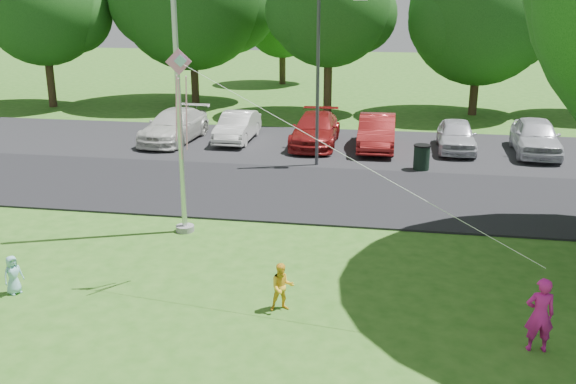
% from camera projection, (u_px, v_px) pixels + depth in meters
% --- Properties ---
extents(ground, '(120.00, 120.00, 0.00)m').
position_uv_depth(ground, '(276.00, 334.00, 12.35)').
color(ground, '#2D6219').
rests_on(ground, ground).
extents(park_road, '(60.00, 6.00, 0.06)m').
position_uv_depth(park_road, '(328.00, 193.00, 20.80)').
color(park_road, black).
rests_on(park_road, ground).
extents(parking_strip, '(42.00, 7.00, 0.06)m').
position_uv_depth(parking_strip, '(345.00, 147.00, 26.91)').
color(parking_strip, black).
rests_on(parking_strip, ground).
extents(flagpole, '(0.50, 0.50, 10.00)m').
position_uv_depth(flagpole, '(177.00, 79.00, 16.36)').
color(flagpole, '#B7BABF').
rests_on(flagpole, ground).
extents(street_lamp, '(1.75, 0.56, 6.28)m').
position_uv_depth(street_lamp, '(325.00, 65.00, 23.00)').
color(street_lamp, '#3F3F44').
rests_on(street_lamp, ground).
extents(trash_can, '(0.62, 0.62, 0.98)m').
position_uv_depth(trash_can, '(422.00, 158.00, 23.33)').
color(trash_can, black).
rests_on(trash_can, ground).
extents(tree_row, '(64.35, 11.94, 10.88)m').
position_uv_depth(tree_row, '(393.00, 3.00, 33.15)').
color(tree_row, '#332316').
rests_on(tree_row, ground).
extents(horizon_trees, '(77.46, 7.20, 7.02)m').
position_uv_depth(horizon_trees, '(432.00, 22.00, 42.25)').
color(horizon_trees, '#332316').
rests_on(horizon_trees, ground).
extents(parked_cars, '(16.98, 4.93, 1.42)m').
position_uv_depth(parked_cars, '(341.00, 131.00, 26.71)').
color(parked_cars, silver).
rests_on(parked_cars, ground).
extents(woman, '(0.55, 0.39, 1.44)m').
position_uv_depth(woman, '(540.00, 315.00, 11.58)').
color(woman, '#C81A89').
rests_on(woman, ground).
extents(child_yellow, '(0.60, 0.54, 1.03)m').
position_uv_depth(child_yellow, '(282.00, 287.00, 13.13)').
color(child_yellow, yellow).
rests_on(child_yellow, ground).
extents(child_blue, '(0.46, 0.51, 0.87)m').
position_uv_depth(child_blue, '(13.00, 275.00, 13.88)').
color(child_blue, '#88C7D1').
rests_on(child_blue, ground).
extents(kite, '(7.48, 2.04, 3.56)m').
position_uv_depth(kite, '(191.00, 89.00, 13.22)').
color(kite, pink).
rests_on(kite, ground).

